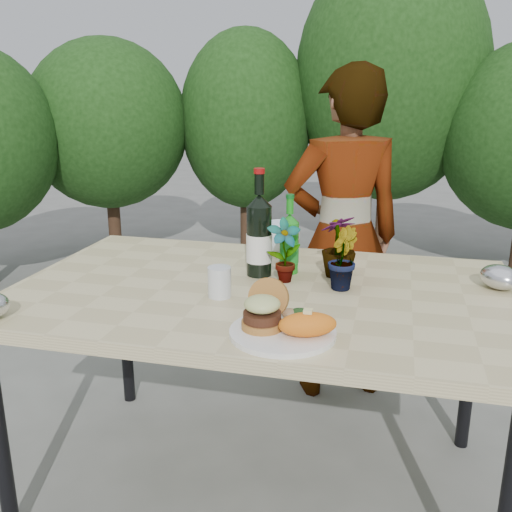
% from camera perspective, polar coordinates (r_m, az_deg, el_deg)
% --- Properties ---
extents(ground, '(80.00, 80.00, 0.00)m').
position_cam_1_polar(ground, '(2.21, 0.54, -21.80)').
color(ground, slate).
rests_on(ground, ground).
extents(patio_table, '(1.60, 1.00, 0.75)m').
position_cam_1_polar(patio_table, '(1.86, 0.60, -4.85)').
color(patio_table, '#D1C08B').
rests_on(patio_table, ground).
extents(shrub_hedge, '(6.76, 5.11, 2.40)m').
position_cam_1_polar(shrub_hedge, '(3.42, 9.57, 12.44)').
color(shrub_hedge, '#382316').
rests_on(shrub_hedge, ground).
extents(dinner_plate, '(0.28, 0.28, 0.01)m').
position_cam_1_polar(dinner_plate, '(1.50, 2.68, -7.66)').
color(dinner_plate, white).
rests_on(dinner_plate, patio_table).
extents(burger_stack, '(0.11, 0.16, 0.11)m').
position_cam_1_polar(burger_stack, '(1.51, 0.79, -5.33)').
color(burger_stack, '#B7722D').
rests_on(burger_stack, dinner_plate).
extents(sweet_potato, '(0.17, 0.12, 0.06)m').
position_cam_1_polar(sweet_potato, '(1.46, 5.18, -6.83)').
color(sweet_potato, orange).
rests_on(sweet_potato, dinner_plate).
extents(grilled_veg, '(0.08, 0.05, 0.03)m').
position_cam_1_polar(grilled_veg, '(1.57, 3.98, -5.70)').
color(grilled_veg, olive).
rests_on(grilled_veg, dinner_plate).
extents(wine_bottle, '(0.09, 0.09, 0.37)m').
position_cam_1_polar(wine_bottle, '(1.93, 0.32, 1.93)').
color(wine_bottle, black).
rests_on(wine_bottle, patio_table).
extents(sparkling_water, '(0.07, 0.07, 0.28)m').
position_cam_1_polar(sparkling_water, '(1.97, 3.35, 1.16)').
color(sparkling_water, '#188519').
rests_on(sparkling_water, patio_table).
extents(plastic_cup, '(0.07, 0.07, 0.09)m').
position_cam_1_polar(plastic_cup, '(1.75, -3.67, -2.61)').
color(plastic_cup, silver).
rests_on(plastic_cup, patio_table).
extents(seedling_left, '(0.13, 0.11, 0.21)m').
position_cam_1_polar(seedling_left, '(1.87, 2.84, 0.53)').
color(seedling_left, '#24521C').
rests_on(seedling_left, patio_table).
extents(seedling_mid, '(0.11, 0.13, 0.20)m').
position_cam_1_polar(seedling_mid, '(1.83, 8.56, -0.23)').
color(seedling_mid, '#285E20').
rests_on(seedling_mid, patio_table).
extents(seedling_right, '(0.17, 0.17, 0.21)m').
position_cam_1_polar(seedling_right, '(1.95, 8.28, 1.01)').
color(seedling_right, '#27531C').
rests_on(seedling_right, patio_table).
extents(blue_bowl, '(0.20, 0.20, 0.12)m').
position_cam_1_polar(blue_bowl, '(2.23, 2.50, 1.88)').
color(blue_bowl, white).
rests_on(blue_bowl, patio_table).
extents(foil_packet_right, '(0.17, 0.17, 0.08)m').
position_cam_1_polar(foil_packet_right, '(1.98, 23.19, -1.95)').
color(foil_packet_right, silver).
rests_on(foil_packet_right, patio_table).
extents(person, '(0.63, 0.54, 1.47)m').
position_cam_1_polar(person, '(2.53, 8.70, 1.77)').
color(person, '#A47152').
rests_on(person, ground).
extents(terracotta_pot, '(0.17, 0.17, 0.14)m').
position_cam_1_polar(terracotta_pot, '(4.42, -17.27, -1.32)').
color(terracotta_pot, '#BA6030').
rests_on(terracotta_pot, ground).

